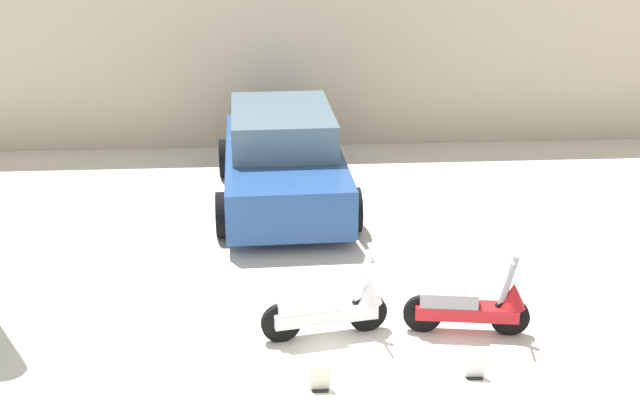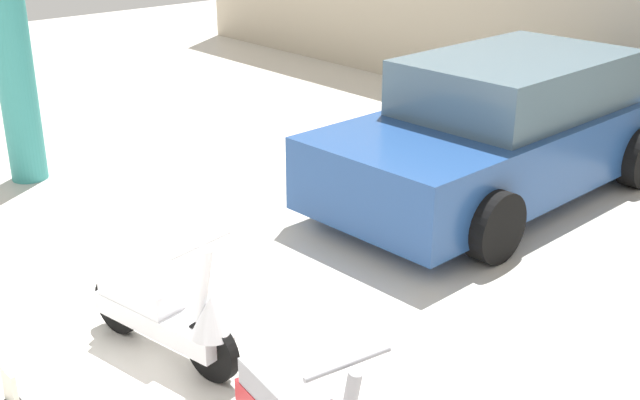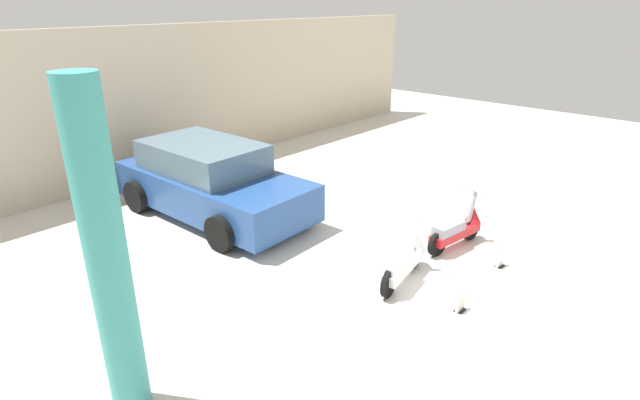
# 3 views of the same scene
# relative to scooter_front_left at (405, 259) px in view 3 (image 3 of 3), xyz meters

# --- Properties ---
(ground_plane) EXTENTS (28.00, 28.00, 0.00)m
(ground_plane) POSITION_rel_scooter_front_left_xyz_m (0.14, -0.92, -0.34)
(ground_plane) COLOR silver
(wall_back) EXTENTS (19.60, 0.12, 3.43)m
(wall_back) POSITION_rel_scooter_front_left_xyz_m (0.14, 7.14, 1.37)
(wall_back) COLOR beige
(wall_back) RESTS_ON ground_plane
(scooter_front_left) EXTENTS (1.38, 0.55, 0.97)m
(scooter_front_left) POSITION_rel_scooter_front_left_xyz_m (0.00, 0.00, 0.00)
(scooter_front_left) COLOR black
(scooter_front_left) RESTS_ON ground_plane
(scooter_front_right) EXTENTS (1.36, 0.51, 0.95)m
(scooter_front_right) POSITION_rel_scooter_front_left_xyz_m (1.53, -0.07, -0.01)
(scooter_front_right) COLOR black
(scooter_front_right) RESTS_ON ground_plane
(car_rear_left) EXTENTS (2.12, 4.23, 1.42)m
(car_rear_left) POSITION_rel_scooter_front_left_xyz_m (-0.40, 4.19, 0.33)
(car_rear_left) COLOR navy
(car_rear_left) RESTS_ON ground_plane
(placard_near_left_scooter) EXTENTS (0.20, 0.12, 0.26)m
(placard_near_left_scooter) POSITION_rel_scooter_front_left_xyz_m (-0.18, -1.03, -0.23)
(placard_near_left_scooter) COLOR black
(placard_near_left_scooter) RESTS_ON ground_plane
(placard_near_right_scooter) EXTENTS (0.20, 0.13, 0.26)m
(placard_near_right_scooter) POSITION_rel_scooter_front_left_xyz_m (1.36, -0.93, -0.23)
(placard_near_right_scooter) COLOR black
(placard_near_right_scooter) RESTS_ON ground_plane
(support_column_side) EXTENTS (0.38, 0.38, 3.43)m
(support_column_side) POSITION_rel_scooter_front_left_xyz_m (-4.04, 0.71, 1.37)
(support_column_side) COLOR teal
(support_column_side) RESTS_ON ground_plane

